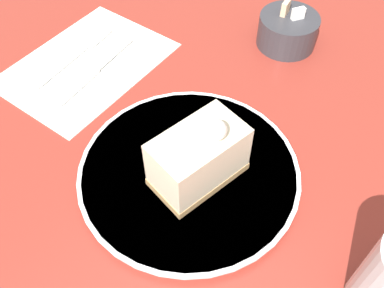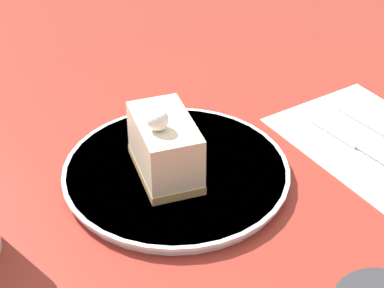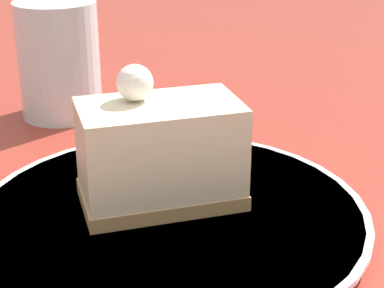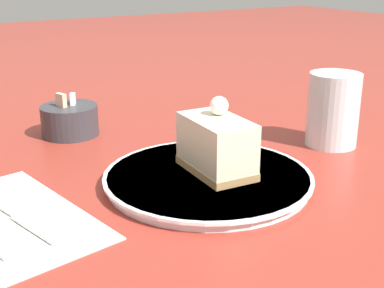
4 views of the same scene
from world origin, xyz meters
name	(u,v)px [view 2 (image 2 of 4)]	position (x,y,z in m)	size (l,w,h in m)	color
ground_plane	(185,192)	(0.00, 0.00, 0.00)	(4.00, 4.00, 0.00)	maroon
plate	(174,173)	(0.00, -0.03, 0.01)	(0.27, 0.27, 0.01)	white
cake_slice	(165,147)	(0.01, -0.03, 0.05)	(0.07, 0.11, 0.10)	#AD8451
napkin	(372,142)	(-0.26, 0.00, 0.00)	(0.22, 0.28, 0.00)	white
knife	(349,140)	(-0.23, -0.01, 0.01)	(0.06, 0.17, 0.00)	silver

